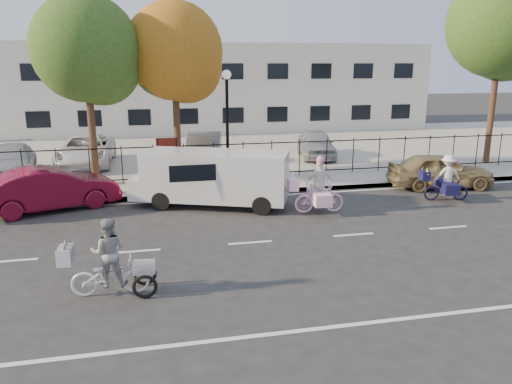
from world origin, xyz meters
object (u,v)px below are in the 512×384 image
object	(u,v)px
unicorn_bike	(318,192)
red_sedan	(51,189)
zebra_trike	(110,266)
bull_bike	(446,182)
lamppost	(227,106)
lot_car_a	(11,161)
lot_car_c	(204,149)
white_van	(213,177)
lot_car_d	(316,144)
gold_sedan	(440,171)
lot_car_b	(86,150)

from	to	relation	value
unicorn_bike	red_sedan	xyz separation A→B (m)	(-8.51, 2.21, 0.02)
zebra_trike	bull_bike	world-z (taller)	zebra_trike
lamppost	bull_bike	distance (m)	8.55
lot_car_a	lot_car_c	size ratio (longest dim) A/B	0.98
white_van	lot_car_c	size ratio (longest dim) A/B	1.29
bull_bike	lamppost	bearing A→B (deg)	71.47
unicorn_bike	lot_car_d	distance (m)	9.13
zebra_trike	unicorn_bike	world-z (taller)	unicorn_bike
red_sedan	white_van	bearing A→B (deg)	-118.33
lamppost	zebra_trike	size ratio (longest dim) A/B	2.21
lamppost	lot_car_c	distance (m)	4.21
lot_car_a	zebra_trike	bearing A→B (deg)	-75.85
gold_sedan	lot_car_c	size ratio (longest dim) A/B	0.90
lot_car_b	lot_car_c	world-z (taller)	lot_car_c
zebra_trike	lot_car_c	xyz separation A→B (m)	(3.44, 12.72, 0.23)
lot_car_a	lamppost	bearing A→B (deg)	-25.60
lamppost	lot_car_d	xyz separation A→B (m)	(5.12, 4.14, -2.29)
unicorn_bike	lot_car_a	size ratio (longest dim) A/B	0.44
lot_car_b	lot_car_c	bearing A→B (deg)	-8.80
white_van	lamppost	bearing A→B (deg)	93.25
red_sedan	bull_bike	bearing A→B (deg)	-118.16
lamppost	gold_sedan	distance (m)	8.66
gold_sedan	lot_car_c	bearing A→B (deg)	63.92
white_van	red_sedan	xyz separation A→B (m)	(-5.30, 0.70, -0.32)
zebra_trike	gold_sedan	distance (m)	13.82
lamppost	lot_car_b	bearing A→B (deg)	142.63
zebra_trike	lot_car_a	bearing A→B (deg)	23.77
bull_bike	lot_car_c	world-z (taller)	bull_bike
white_van	lot_car_a	world-z (taller)	white_van
lot_car_c	lot_car_d	size ratio (longest dim) A/B	1.11
red_sedan	lot_car_a	size ratio (longest dim) A/B	1.00
bull_bike	lot_car_d	distance (m)	8.42
lamppost	lot_car_d	bearing A→B (deg)	38.97
bull_bike	lot_car_a	distance (m)	17.29
zebra_trike	lot_car_b	world-z (taller)	zebra_trike
bull_bike	lot_car_a	size ratio (longest dim) A/B	0.42
red_sedan	lot_car_c	size ratio (longest dim) A/B	0.98
lot_car_b	lot_car_d	size ratio (longest dim) A/B	1.26
lot_car_a	lot_car_b	size ratio (longest dim) A/B	0.87
bull_bike	gold_sedan	bearing A→B (deg)	-15.25
bull_bike	lot_car_d	size ratio (longest dim) A/B	0.46
lot_car_d	white_van	bearing A→B (deg)	-120.31
bull_bike	red_sedan	size ratio (longest dim) A/B	0.42
white_van	lot_car_a	xyz separation A→B (m)	(-7.71, 5.91, -0.25)
bull_bike	white_van	world-z (taller)	white_van
lamppost	lot_car_d	size ratio (longest dim) A/B	1.09
bull_bike	lot_car_c	distance (m)	10.77
zebra_trike	unicorn_bike	distance (m)	7.79
bull_bike	lot_car_b	distance (m)	15.53
gold_sedan	lamppost	bearing A→B (deg)	82.13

